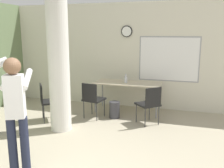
{
  "coord_description": "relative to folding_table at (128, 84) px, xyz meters",
  "views": [
    {
      "loc": [
        1.41,
        -1.57,
        2.03
      ],
      "look_at": [
        0.11,
        2.74,
        1.09
      ],
      "focal_mm": 40.0,
      "sensor_mm": 36.0,
      "label": 1
    }
  ],
  "objects": [
    {
      "name": "chair_near_pillar",
      "position": [
        -1.62,
        -1.17,
        -0.21
      ],
      "size": [
        0.62,
        0.62,
        0.87
      ],
      "color": "black",
      "rests_on": "ground_plane"
    },
    {
      "name": "wall_back",
      "position": [
        0.01,
        0.56,
        0.68
      ],
      "size": [
        8.0,
        0.15,
        2.8
      ],
      "color": "beige",
      "rests_on": "ground_plane"
    },
    {
      "name": "person_playing_front",
      "position": [
        -0.85,
        -3.24,
        0.28
      ],
      "size": [
        0.56,
        0.68,
        1.7
      ],
      "color": "#1E2338",
      "rests_on": "ground_plane"
    },
    {
      "name": "bottle_on_table",
      "position": [
        -0.04,
        -0.05,
        0.14
      ],
      "size": [
        0.08,
        0.08,
        0.23
      ],
      "color": "silver",
      "rests_on": "folding_table"
    },
    {
      "name": "chair_table_right",
      "position": [
        0.68,
        -0.76,
        -0.21
      ],
      "size": [
        0.62,
        0.62,
        0.87
      ],
      "color": "black",
      "rests_on": "ground_plane"
    },
    {
      "name": "waste_bin",
      "position": [
        -0.19,
        -0.55,
        -0.52
      ],
      "size": [
        0.25,
        0.25,
        0.4
      ],
      "color": "#38383D",
      "rests_on": "ground_plane"
    },
    {
      "name": "folding_table",
      "position": [
        0.0,
        0.0,
        0.0
      ],
      "size": [
        1.68,
        0.7,
        0.78
      ],
      "color": "beige",
      "rests_on": "ground_plane"
    },
    {
      "name": "support_pillar",
      "position": [
        -1.07,
        -1.57,
        0.68
      ],
      "size": [
        0.43,
        0.43,
        2.8
      ],
      "color": "silver",
      "rests_on": "ground_plane"
    },
    {
      "name": "chair_table_left",
      "position": [
        -0.68,
        -0.73,
        -0.21
      ],
      "size": [
        0.52,
        0.52,
        0.87
      ],
      "color": "black",
      "rests_on": "ground_plane"
    }
  ]
}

